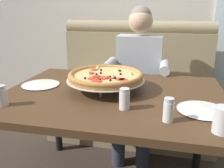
{
  "coord_description": "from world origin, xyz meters",
  "views": [
    {
      "loc": [
        0.29,
        -1.33,
        1.24
      ],
      "look_at": [
        -0.03,
        0.09,
        0.78
      ],
      "focal_mm": 37.88,
      "sensor_mm": 36.0,
      "label": 1
    }
  ],
  "objects_px": {
    "shaker_pepper_flakes": "(2,97)",
    "plate_near_right": "(41,84)",
    "booth_bench": "(133,94)",
    "pizza": "(106,76)",
    "drinking_glass": "(223,121)",
    "shaker_oregano": "(124,100)",
    "dining_table": "(113,105)",
    "diner_main": "(138,72)",
    "shaker_parmesan": "(168,112)",
    "plate_near_left": "(203,109)"
  },
  "relations": [
    {
      "from": "shaker_oregano",
      "to": "pizza",
      "type": "bearing_deg",
      "value": 121.63
    },
    {
      "from": "shaker_oregano",
      "to": "shaker_parmesan",
      "type": "distance_m",
      "value": 0.24
    },
    {
      "from": "shaker_oregano",
      "to": "shaker_pepper_flakes",
      "type": "bearing_deg",
      "value": -171.43
    },
    {
      "from": "dining_table",
      "to": "drinking_glass",
      "type": "bearing_deg",
      "value": -34.58
    },
    {
      "from": "pizza",
      "to": "plate_near_left",
      "type": "bearing_deg",
      "value": -20.6
    },
    {
      "from": "shaker_pepper_flakes",
      "to": "plate_near_right",
      "type": "bearing_deg",
      "value": 86.42
    },
    {
      "from": "diner_main",
      "to": "shaker_parmesan",
      "type": "bearing_deg",
      "value": -75.9
    },
    {
      "from": "booth_bench",
      "to": "shaker_oregano",
      "type": "bearing_deg",
      "value": -84.82
    },
    {
      "from": "pizza",
      "to": "plate_near_left",
      "type": "xyz_separation_m",
      "value": [
        0.56,
        -0.21,
        -0.08
      ]
    },
    {
      "from": "pizza",
      "to": "shaker_pepper_flakes",
      "type": "relative_size",
      "value": 4.41
    },
    {
      "from": "shaker_oregano",
      "to": "shaker_parmesan",
      "type": "relative_size",
      "value": 0.98
    },
    {
      "from": "pizza",
      "to": "shaker_parmesan",
      "type": "distance_m",
      "value": 0.53
    },
    {
      "from": "booth_bench",
      "to": "drinking_glass",
      "type": "height_order",
      "value": "booth_bench"
    },
    {
      "from": "shaker_pepper_flakes",
      "to": "plate_near_left",
      "type": "relative_size",
      "value": 0.43
    },
    {
      "from": "shaker_pepper_flakes",
      "to": "shaker_parmesan",
      "type": "height_order",
      "value": "shaker_parmesan"
    },
    {
      "from": "shaker_oregano",
      "to": "drinking_glass",
      "type": "height_order",
      "value": "drinking_glass"
    },
    {
      "from": "shaker_parmesan",
      "to": "plate_near_right",
      "type": "distance_m",
      "value": 0.91
    },
    {
      "from": "booth_bench",
      "to": "pizza",
      "type": "bearing_deg",
      "value": -93.68
    },
    {
      "from": "diner_main",
      "to": "drinking_glass",
      "type": "distance_m",
      "value": 1.18
    },
    {
      "from": "pizza",
      "to": "shaker_pepper_flakes",
      "type": "bearing_deg",
      "value": -142.34
    },
    {
      "from": "shaker_oregano",
      "to": "plate_near_left",
      "type": "height_order",
      "value": "shaker_oregano"
    },
    {
      "from": "dining_table",
      "to": "plate_near_right",
      "type": "height_order",
      "value": "plate_near_right"
    },
    {
      "from": "shaker_pepper_flakes",
      "to": "drinking_glass",
      "type": "xyz_separation_m",
      "value": [
        1.08,
        -0.06,
        0.0
      ]
    },
    {
      "from": "booth_bench",
      "to": "pizza",
      "type": "height_order",
      "value": "booth_bench"
    },
    {
      "from": "dining_table",
      "to": "diner_main",
      "type": "height_order",
      "value": "diner_main"
    },
    {
      "from": "booth_bench",
      "to": "diner_main",
      "type": "bearing_deg",
      "value": -75.13
    },
    {
      "from": "booth_bench",
      "to": "shaker_pepper_flakes",
      "type": "distance_m",
      "value": 1.45
    },
    {
      "from": "shaker_oregano",
      "to": "drinking_glass",
      "type": "bearing_deg",
      "value": -19.26
    },
    {
      "from": "shaker_parmesan",
      "to": "shaker_pepper_flakes",
      "type": "bearing_deg",
      "value": -179.96
    },
    {
      "from": "dining_table",
      "to": "shaker_parmesan",
      "type": "distance_m",
      "value": 0.47
    },
    {
      "from": "drinking_glass",
      "to": "pizza",
      "type": "bearing_deg",
      "value": 144.95
    },
    {
      "from": "drinking_glass",
      "to": "shaker_oregano",
      "type": "bearing_deg",
      "value": 160.74
    },
    {
      "from": "booth_bench",
      "to": "dining_table",
      "type": "bearing_deg",
      "value": -90.0
    },
    {
      "from": "diner_main",
      "to": "drinking_glass",
      "type": "relative_size",
      "value": 11.23
    },
    {
      "from": "pizza",
      "to": "plate_near_right",
      "type": "relative_size",
      "value": 1.94
    },
    {
      "from": "shaker_oregano",
      "to": "plate_near_right",
      "type": "bearing_deg",
      "value": 156.68
    },
    {
      "from": "shaker_pepper_flakes",
      "to": "plate_near_right",
      "type": "distance_m",
      "value": 0.37
    },
    {
      "from": "pizza",
      "to": "shaker_oregano",
      "type": "bearing_deg",
      "value": -58.37
    },
    {
      "from": "diner_main",
      "to": "drinking_glass",
      "type": "height_order",
      "value": "diner_main"
    },
    {
      "from": "shaker_parmesan",
      "to": "plate_near_right",
      "type": "height_order",
      "value": "shaker_parmesan"
    },
    {
      "from": "plate_near_right",
      "to": "shaker_oregano",
      "type": "bearing_deg",
      "value": -23.32
    },
    {
      "from": "dining_table",
      "to": "shaker_oregano",
      "type": "distance_m",
      "value": 0.28
    },
    {
      "from": "dining_table",
      "to": "booth_bench",
      "type": "bearing_deg",
      "value": 90.0
    },
    {
      "from": "shaker_oregano",
      "to": "drinking_glass",
      "type": "distance_m",
      "value": 0.46
    },
    {
      "from": "pizza",
      "to": "shaker_parmesan",
      "type": "xyz_separation_m",
      "value": [
        0.38,
        -0.37,
        -0.04
      ]
    },
    {
      "from": "dining_table",
      "to": "drinking_glass",
      "type": "distance_m",
      "value": 0.67
    },
    {
      "from": "shaker_parmesan",
      "to": "plate_near_right",
      "type": "xyz_separation_m",
      "value": [
        -0.84,
        0.36,
        -0.04
      ]
    },
    {
      "from": "shaker_parmesan",
      "to": "plate_near_right",
      "type": "relative_size",
      "value": 0.45
    },
    {
      "from": "diner_main",
      "to": "pizza",
      "type": "distance_m",
      "value": 0.68
    },
    {
      "from": "diner_main",
      "to": "pizza",
      "type": "xyz_separation_m",
      "value": [
        -0.13,
        -0.65,
        0.13
      ]
    }
  ]
}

